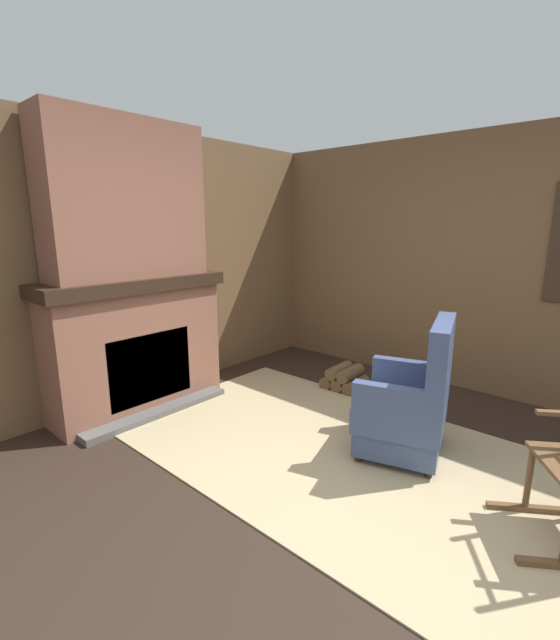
% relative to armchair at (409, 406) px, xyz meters
% --- Properties ---
extents(ground_plane, '(14.00, 14.00, 0.00)m').
position_rel_armchair_xyz_m(ground_plane, '(0.02, -0.87, -0.37)').
color(ground_plane, '#2D2119').
extents(wood_panel_wall_left, '(0.06, 5.55, 2.53)m').
position_rel_armchair_xyz_m(wood_panel_wall_left, '(-2.48, -0.87, 0.90)').
color(wood_panel_wall_left, brown).
rests_on(wood_panel_wall_left, ground).
extents(wood_panel_wall_back, '(5.55, 0.09, 2.53)m').
position_rel_armchair_xyz_m(wood_panel_wall_back, '(0.05, 1.63, 0.90)').
color(wood_panel_wall_back, brown).
rests_on(wood_panel_wall_back, ground).
extents(fireplace_hearth, '(0.66, 1.64, 1.21)m').
position_rel_armchair_xyz_m(fireplace_hearth, '(-2.22, -0.87, 0.23)').
color(fireplace_hearth, brown).
rests_on(fireplace_hearth, ground).
extents(chimney_breast, '(0.40, 1.35, 1.30)m').
position_rel_armchair_xyz_m(chimney_breast, '(-2.23, -0.87, 1.49)').
color(chimney_breast, brown).
rests_on(chimney_breast, fireplace_hearth).
extents(area_rug, '(3.45, 2.01, 0.01)m').
position_rel_armchair_xyz_m(area_rug, '(-0.37, -0.33, -0.37)').
color(area_rug, tan).
rests_on(area_rug, ground).
extents(armchair, '(0.77, 0.84, 1.03)m').
position_rel_armchair_xyz_m(armchair, '(0.00, 0.00, 0.00)').
color(armchair, '#3D4C75').
rests_on(armchair, ground).
extents(firewood_stack, '(0.41, 0.37, 0.24)m').
position_rel_armchair_xyz_m(firewood_stack, '(-1.05, 0.76, -0.26)').
color(firewood_stack, brown).
rests_on(firewood_stack, ground).
extents(oil_lamp_vase, '(0.12, 0.12, 0.26)m').
position_rel_armchair_xyz_m(oil_lamp_vase, '(-2.27, -1.21, 0.93)').
color(oil_lamp_vase, '#47708E').
rests_on(oil_lamp_vase, fireplace_hearth).
extents(storage_case, '(0.14, 0.25, 0.14)m').
position_rel_armchair_xyz_m(storage_case, '(-2.27, -0.38, 0.91)').
color(storage_case, brown).
rests_on(storage_case, fireplace_hearth).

